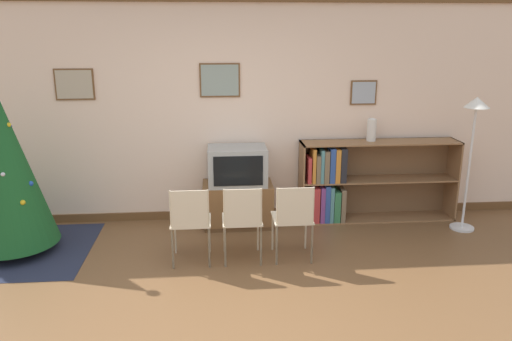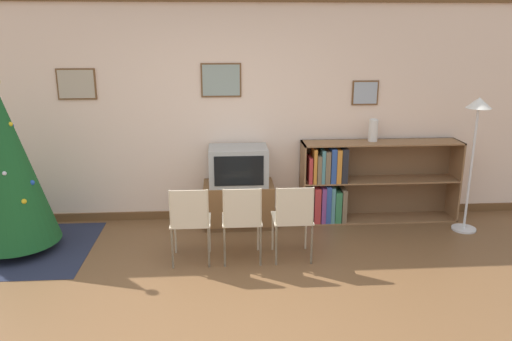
{
  "view_description": "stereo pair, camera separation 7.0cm",
  "coord_description": "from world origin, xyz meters",
  "px_view_note": "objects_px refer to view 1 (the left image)",
  "views": [
    {
      "loc": [
        -0.06,
        -3.6,
        2.32
      ],
      "look_at": [
        0.35,
        1.29,
        0.91
      ],
      "focal_mm": 35.0,
      "sensor_mm": 36.0,
      "label": 1
    },
    {
      "loc": [
        0.01,
        -3.61,
        2.32
      ],
      "look_at": [
        0.35,
        1.29,
        0.91
      ],
      "focal_mm": 35.0,
      "sensor_mm": 36.0,
      "label": 2
    }
  ],
  "objects_px": {
    "folding_chair_left": "(190,221)",
    "folding_chair_right": "(293,217)",
    "bookshelf": "(349,183)",
    "standing_lamp": "(474,129)",
    "christmas_tree": "(5,169)",
    "folding_chair_center": "(242,219)",
    "television": "(237,166)",
    "vase": "(372,130)",
    "tv_console": "(238,204)"
  },
  "relations": [
    {
      "from": "television",
      "to": "folding_chair_right",
      "type": "height_order",
      "value": "television"
    },
    {
      "from": "tv_console",
      "to": "vase",
      "type": "xyz_separation_m",
      "value": [
        1.64,
        0.11,
        0.87
      ]
    },
    {
      "from": "tv_console",
      "to": "standing_lamp",
      "type": "distance_m",
      "value": 2.86
    },
    {
      "from": "tv_console",
      "to": "bookshelf",
      "type": "distance_m",
      "value": 1.4
    },
    {
      "from": "folding_chair_left",
      "to": "vase",
      "type": "xyz_separation_m",
      "value": [
        2.16,
        1.13,
        0.66
      ]
    },
    {
      "from": "folding_chair_right",
      "to": "bookshelf",
      "type": "bearing_deg",
      "value": 51.59
    },
    {
      "from": "tv_console",
      "to": "folding_chair_right",
      "type": "bearing_deg",
      "value": -62.9
    },
    {
      "from": "television",
      "to": "vase",
      "type": "height_order",
      "value": "vase"
    },
    {
      "from": "vase",
      "to": "standing_lamp",
      "type": "xyz_separation_m",
      "value": [
        1.04,
        -0.46,
        0.08
      ]
    },
    {
      "from": "standing_lamp",
      "to": "folding_chair_center",
      "type": "bearing_deg",
      "value": -166.04
    },
    {
      "from": "christmas_tree",
      "to": "folding_chair_left",
      "type": "xyz_separation_m",
      "value": [
        1.89,
        -0.46,
        -0.45
      ]
    },
    {
      "from": "television",
      "to": "folding_chair_left",
      "type": "relative_size",
      "value": 0.84
    },
    {
      "from": "folding_chair_left",
      "to": "christmas_tree",
      "type": "bearing_deg",
      "value": 166.4
    },
    {
      "from": "folding_chair_center",
      "to": "vase",
      "type": "relative_size",
      "value": 2.99
    },
    {
      "from": "bookshelf",
      "to": "vase",
      "type": "height_order",
      "value": "vase"
    },
    {
      "from": "christmas_tree",
      "to": "folding_chair_right",
      "type": "relative_size",
      "value": 2.26
    },
    {
      "from": "tv_console",
      "to": "standing_lamp",
      "type": "xyz_separation_m",
      "value": [
        2.67,
        -0.35,
        0.95
      ]
    },
    {
      "from": "christmas_tree",
      "to": "bookshelf",
      "type": "xyz_separation_m",
      "value": [
        3.79,
        0.63,
        -0.45
      ]
    },
    {
      "from": "folding_chair_left",
      "to": "folding_chair_right",
      "type": "height_order",
      "value": "same"
    },
    {
      "from": "television",
      "to": "folding_chair_left",
      "type": "xyz_separation_m",
      "value": [
        -0.52,
        -1.01,
        -0.28
      ]
    },
    {
      "from": "television",
      "to": "standing_lamp",
      "type": "xyz_separation_m",
      "value": [
        2.67,
        -0.35,
        0.46
      ]
    },
    {
      "from": "folding_chair_left",
      "to": "folding_chair_center",
      "type": "distance_m",
      "value": 0.52
    },
    {
      "from": "tv_console",
      "to": "bookshelf",
      "type": "xyz_separation_m",
      "value": [
        1.38,
        0.07,
        0.22
      ]
    },
    {
      "from": "folding_chair_center",
      "to": "vase",
      "type": "bearing_deg",
      "value": 34.51
    },
    {
      "from": "folding_chair_right",
      "to": "tv_console",
      "type": "bearing_deg",
      "value": 117.1
    },
    {
      "from": "christmas_tree",
      "to": "vase",
      "type": "xyz_separation_m",
      "value": [
        4.05,
        0.67,
        0.21
      ]
    },
    {
      "from": "folding_chair_center",
      "to": "tv_console",
      "type": "bearing_deg",
      "value": 90.0
    },
    {
      "from": "folding_chair_left",
      "to": "standing_lamp",
      "type": "relative_size",
      "value": 0.52
    },
    {
      "from": "standing_lamp",
      "to": "television",
      "type": "bearing_deg",
      "value": 172.62
    },
    {
      "from": "television",
      "to": "bookshelf",
      "type": "distance_m",
      "value": 1.41
    },
    {
      "from": "tv_console",
      "to": "folding_chair_center",
      "type": "distance_m",
      "value": 1.03
    },
    {
      "from": "television",
      "to": "standing_lamp",
      "type": "bearing_deg",
      "value": -7.38
    },
    {
      "from": "folding_chair_left",
      "to": "folding_chair_right",
      "type": "xyz_separation_m",
      "value": [
        1.04,
        0.0,
        0.0
      ]
    },
    {
      "from": "tv_console",
      "to": "folding_chair_center",
      "type": "height_order",
      "value": "folding_chair_center"
    },
    {
      "from": "christmas_tree",
      "to": "folding_chair_center",
      "type": "height_order",
      "value": "christmas_tree"
    },
    {
      "from": "folding_chair_center",
      "to": "christmas_tree",
      "type": "bearing_deg",
      "value": 169.24
    },
    {
      "from": "television",
      "to": "folding_chair_left",
      "type": "distance_m",
      "value": 1.17
    },
    {
      "from": "folding_chair_left",
      "to": "television",
      "type": "bearing_deg",
      "value": 62.84
    },
    {
      "from": "television",
      "to": "bookshelf",
      "type": "bearing_deg",
      "value": 3.09
    },
    {
      "from": "folding_chair_left",
      "to": "standing_lamp",
      "type": "xyz_separation_m",
      "value": [
        3.19,
        0.66,
        0.74
      ]
    },
    {
      "from": "bookshelf",
      "to": "vase",
      "type": "distance_m",
      "value": 0.7
    },
    {
      "from": "christmas_tree",
      "to": "standing_lamp",
      "type": "relative_size",
      "value": 1.17
    },
    {
      "from": "folding_chair_right",
      "to": "folding_chair_center",
      "type": "bearing_deg",
      "value": 180.0
    },
    {
      "from": "television",
      "to": "standing_lamp",
      "type": "relative_size",
      "value": 0.44
    },
    {
      "from": "folding_chair_center",
      "to": "television",
      "type": "bearing_deg",
      "value": 90.0
    },
    {
      "from": "folding_chair_right",
      "to": "standing_lamp",
      "type": "distance_m",
      "value": 2.37
    },
    {
      "from": "folding_chair_center",
      "to": "folding_chair_right",
      "type": "height_order",
      "value": "same"
    },
    {
      "from": "bookshelf",
      "to": "standing_lamp",
      "type": "height_order",
      "value": "standing_lamp"
    },
    {
      "from": "bookshelf",
      "to": "folding_chair_right",
      "type": "bearing_deg",
      "value": -128.41
    },
    {
      "from": "tv_console",
      "to": "bookshelf",
      "type": "bearing_deg",
      "value": 2.98
    }
  ]
}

